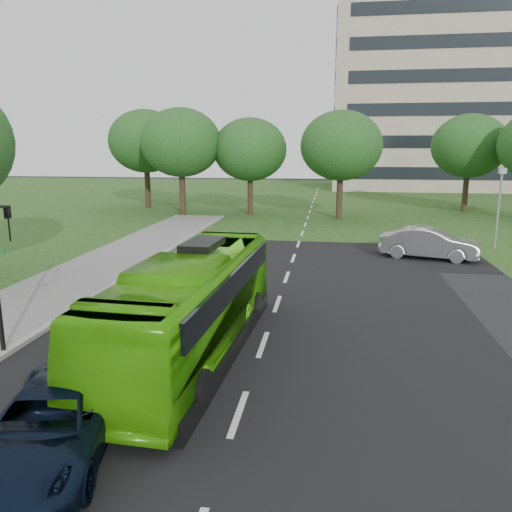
# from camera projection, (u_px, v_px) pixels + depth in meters

# --- Properties ---
(ground) EXTENTS (160.00, 160.00, 0.00)m
(ground) POSITION_uv_depth(u_px,v_px,m) (271.00, 322.00, 16.83)
(ground) COLOR black
(ground) RESTS_ON ground
(street_surfaces) EXTENTS (120.00, 120.00, 0.15)m
(street_surfaces) POSITION_uv_depth(u_px,v_px,m) (301.00, 223.00, 38.86)
(street_surfaces) COLOR black
(street_surfaces) RESTS_ON ground
(office_building) EXTENTS (40.10, 20.10, 25.00)m
(office_building) POSITION_uv_depth(u_px,v_px,m) (477.00, 99.00, 70.85)
(office_building) COLOR tan
(office_building) RESTS_ON ground
(tree_park_a) EXTENTS (6.84, 6.84, 9.09)m
(tree_park_a) POSITION_uv_depth(u_px,v_px,m) (181.00, 143.00, 42.36)
(tree_park_a) COLOR black
(tree_park_a) RESTS_ON ground
(tree_park_b) EXTENTS (6.32, 6.32, 8.29)m
(tree_park_b) POSITION_uv_depth(u_px,v_px,m) (250.00, 150.00, 42.84)
(tree_park_b) COLOR black
(tree_park_b) RESTS_ON ground
(tree_park_c) EXTENTS (6.55, 6.55, 8.70)m
(tree_park_c) POSITION_uv_depth(u_px,v_px,m) (341.00, 146.00, 39.86)
(tree_park_c) COLOR black
(tree_park_c) RESTS_ON ground
(tree_park_d) EXTENTS (6.59, 6.59, 8.71)m
(tree_park_d) POSITION_uv_depth(u_px,v_px,m) (469.00, 146.00, 44.29)
(tree_park_d) COLOR black
(tree_park_d) RESTS_ON ground
(tree_park_f) EXTENTS (6.99, 6.99, 9.33)m
(tree_park_f) POSITION_uv_depth(u_px,v_px,m) (146.00, 141.00, 47.43)
(tree_park_f) COLOR black
(tree_park_f) RESTS_ON ground
(bus) EXTENTS (2.94, 10.42, 2.87)m
(bus) POSITION_uv_depth(u_px,v_px,m) (193.00, 304.00, 14.08)
(bus) COLOR #49B90D
(bus) RESTS_ON ground
(sedan) EXTENTS (5.28, 2.96, 1.65)m
(sedan) POSITION_uv_depth(u_px,v_px,m) (429.00, 243.00, 26.37)
(sedan) COLOR #B6B6BB
(sedan) RESTS_ON ground
(suv) EXTENTS (3.06, 5.11, 1.33)m
(suv) POSITION_uv_depth(u_px,v_px,m) (52.00, 423.00, 9.42)
(suv) COLOR black
(suv) RESTS_ON ground
(camera_pole) EXTENTS (0.47, 0.43, 4.65)m
(camera_pole) POSITION_uv_depth(u_px,v_px,m) (500.00, 197.00, 28.45)
(camera_pole) COLOR gray
(camera_pole) RESTS_ON ground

